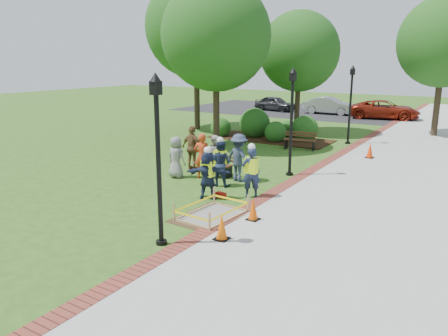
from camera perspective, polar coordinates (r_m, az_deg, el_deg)
The scene contains 35 objects.
ground at distance 14.24m, azimuth -4.28°, elevation -4.64°, with size 100.00×100.00×0.00m, color #285116.
sidewalk at distance 21.56m, azimuth 23.13°, elevation 0.71°, with size 6.00×60.00×0.02m, color #9E9E99.
brick_edging at distance 22.25m, azimuth 14.88°, elevation 1.77°, with size 0.50×60.00×0.03m, color maroon.
mulch_bed at distance 25.78m, azimuth 6.11°, elevation 3.80°, with size 7.00×3.00×0.05m, color #381E0F.
parking_lot at distance 38.97m, azimuth 19.95°, elevation 6.46°, with size 36.00×12.00×0.01m, color black.
wet_concrete_pad at distance 12.98m, azimuth -1.58°, elevation -5.39°, with size 1.86×2.42×0.55m.
bench_near at distance 17.60m, azimuth -1.14°, elevation -0.07°, with size 1.62×0.81×0.84m.
bench_far at distance 23.01m, azimuth 9.87°, elevation 3.12°, with size 1.74×0.84×0.90m.
cone_front at distance 11.32m, azimuth -0.30°, elevation -7.76°, with size 0.36×0.36×0.72m.
cone_back at distance 12.69m, azimuth 3.83°, elevation -5.45°, with size 0.34×0.34×0.67m.
cone_far at distance 21.71m, azimuth 18.52°, elevation 2.13°, with size 0.37×0.37×0.73m.
toolbox at distance 14.77m, azimuth -0.41°, elevation -3.56°, with size 0.35×0.19×0.18m, color #A7130C.
lamp_near at distance 10.57m, azimuth -8.62°, elevation 2.60°, with size 0.28×0.28×4.26m.
lamp_mid at distance 17.37m, azimuth 8.83°, elevation 7.01°, with size 0.28×0.28×4.26m.
lamp_far at distance 24.89m, azimuth 16.22°, elevation 8.69°, with size 0.28×0.28×4.26m.
tree_left at distance 23.03m, azimuth -1.06°, elevation 16.87°, with size 5.60×5.60×8.51m.
tree_back at distance 27.88m, azimuth 9.82°, elevation 14.76°, with size 4.87×4.87×7.46m.
tree_right at distance 29.46m, azimuth 26.83°, elevation 14.50°, with size 5.32×5.32×8.22m.
tree_far at distance 29.37m, azimuth -3.69°, elevation 17.83°, with size 6.48×6.48×9.78m.
shrub_a at distance 26.55m, azimuth -0.43°, elevation 4.13°, with size 1.23×1.23×1.23m, color #204914.
shrub_b at distance 26.57m, azimuth 3.99°, elevation 4.10°, with size 1.86×1.86×1.86m, color #204914.
shrub_c at distance 25.02m, azimuth 6.73°, elevation 3.43°, with size 1.26×1.26×1.26m, color #204914.
shrub_d at distance 25.63m, azimuth 10.41°, elevation 3.55°, with size 1.56×1.56×1.56m, color #204914.
shrub_e at distance 26.72m, azimuth 8.25°, elevation 4.05°, with size 1.07×1.07×1.07m, color #204914.
casual_person_a at distance 17.21m, azimuth -6.27°, elevation 1.40°, with size 0.54×0.37×1.63m.
casual_person_b at distance 16.98m, azimuth -2.85°, elevation 1.56°, with size 0.66×0.54×1.78m.
casual_person_c at distance 17.45m, azimuth -1.13°, elevation 1.66°, with size 0.62×0.54×1.63m.
casual_person_d at distance 18.35m, azimuth -4.11°, elevation 2.62°, with size 0.63×0.43×1.87m.
casual_person_e at distance 16.60m, azimuth 1.96°, elevation 1.35°, with size 0.65×0.49×1.82m.
hivis_worker_a at distance 14.46m, azimuth -2.13°, elevation -0.66°, with size 0.61×0.51×1.78m.
hivis_worker_b at distance 14.64m, azimuth 3.57°, elevation -0.35°, with size 0.65×0.61×1.86m.
hivis_worker_c at distance 15.94m, azimuth -0.50°, elevation 0.83°, with size 0.58×0.41×1.83m.
parked_car_a at distance 40.44m, azimuth 6.69°, elevation 7.44°, with size 4.43×1.92×1.44m, color #29292C.
parked_car_b at distance 38.73m, azimuth 13.54°, elevation 6.86°, with size 4.79×2.08×1.56m, color gray.
parked_car_c at distance 36.85m, azimuth 20.16°, elevation 6.05°, with size 4.85×2.11×1.58m, color maroon.
Camera 1 is at (8.01, -10.87, 4.54)m, focal length 35.00 mm.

